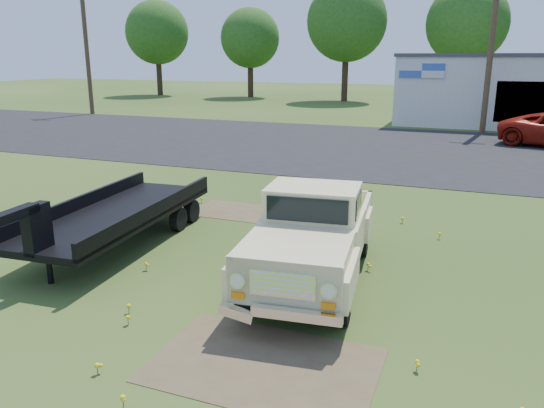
# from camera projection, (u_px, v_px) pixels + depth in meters

# --- Properties ---
(ground) EXTENTS (140.00, 140.00, 0.00)m
(ground) POSITION_uv_depth(u_px,v_px,m) (251.00, 269.00, 10.34)
(ground) COLOR #2E4516
(ground) RESTS_ON ground
(asphalt_lot) EXTENTS (90.00, 14.00, 0.02)m
(asphalt_lot) POSITION_uv_depth(u_px,v_px,m) (385.00, 148.00, 23.78)
(asphalt_lot) COLOR black
(asphalt_lot) RESTS_ON ground
(dirt_patch_a) EXTENTS (3.00, 2.00, 0.01)m
(dirt_patch_a) POSITION_uv_depth(u_px,v_px,m) (264.00, 365.00, 7.13)
(dirt_patch_a) COLOR brown
(dirt_patch_a) RESTS_ON ground
(dirt_patch_b) EXTENTS (2.20, 1.60, 0.01)m
(dirt_patch_b) POSITION_uv_depth(u_px,v_px,m) (235.00, 211.00, 14.18)
(dirt_patch_b) COLOR brown
(dirt_patch_b) RESTS_ON ground
(commercial_building) EXTENTS (14.20, 8.20, 4.15)m
(commercial_building) POSITION_uv_depth(u_px,v_px,m) (522.00, 89.00, 31.85)
(commercial_building) COLOR silver
(commercial_building) RESTS_ON ground
(utility_pole_west) EXTENTS (1.60, 0.30, 9.00)m
(utility_pole_west) POSITION_uv_depth(u_px,v_px,m) (86.00, 47.00, 36.57)
(utility_pole_west) COLOR #3F2D1D
(utility_pole_west) RESTS_ON ground
(utility_pole_mid) EXTENTS (1.60, 0.30, 9.00)m
(utility_pole_mid) POSITION_uv_depth(u_px,v_px,m) (491.00, 44.00, 27.40)
(utility_pole_mid) COLOR #3F2D1D
(utility_pole_mid) RESTS_ON ground
(treeline_a) EXTENTS (6.40, 6.40, 9.52)m
(treeline_a) POSITION_uv_depth(u_px,v_px,m) (157.00, 33.00, 54.35)
(treeline_a) COLOR #352318
(treeline_a) RESTS_ON ground
(treeline_b) EXTENTS (5.76, 5.76, 8.57)m
(treeline_b) POSITION_uv_depth(u_px,v_px,m) (250.00, 38.00, 51.89)
(treeline_b) COLOR #352318
(treeline_b) RESTS_ON ground
(treeline_c) EXTENTS (7.04, 7.04, 10.47)m
(treeline_c) POSITION_uv_depth(u_px,v_px,m) (347.00, 21.00, 46.68)
(treeline_c) COLOR #352318
(treeline_c) RESTS_ON ground
(treeline_d) EXTENTS (6.72, 6.72, 10.00)m
(treeline_d) POSITION_uv_depth(u_px,v_px,m) (467.00, 23.00, 44.14)
(treeline_d) COLOR #352318
(treeline_d) RESTS_ON ground
(vintage_pickup_truck) EXTENTS (2.48, 5.15, 1.80)m
(vintage_pickup_truck) POSITION_uv_depth(u_px,v_px,m) (313.00, 234.00, 9.62)
(vintage_pickup_truck) COLOR beige
(vintage_pickup_truck) RESTS_ON ground
(flatbed_trailer) EXTENTS (2.36, 5.96, 1.59)m
(flatbed_trailer) POSITION_uv_depth(u_px,v_px,m) (116.00, 209.00, 11.51)
(flatbed_trailer) COLOR black
(flatbed_trailer) RESTS_ON ground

